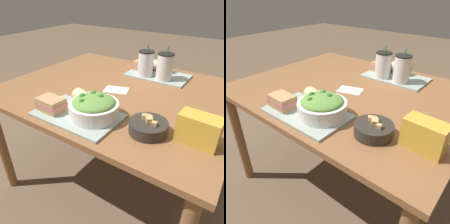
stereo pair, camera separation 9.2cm
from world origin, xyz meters
TOP-DOWN VIEW (x-y plane):
  - ground_plane at (0.00, 0.00)m, footprint 12.00×12.00m
  - dining_table at (0.00, 0.00)m, footprint 1.35×1.09m
  - tray_near at (0.02, -0.39)m, footprint 0.41×0.25m
  - tray_far at (0.12, 0.33)m, footprint 0.41×0.25m
  - salad_bowl at (0.09, -0.36)m, footprint 0.23×0.23m
  - soup_bowl at (0.36, -0.32)m, footprint 0.17×0.17m
  - sandwich_near at (-0.11, -0.43)m, footprint 0.14×0.10m
  - baguette_near at (-0.00, -0.30)m, footprint 0.17×0.12m
  - sandwich_far at (-0.01, 0.36)m, footprint 0.14×0.10m
  - baguette_far at (0.12, 0.41)m, footprint 0.13×0.08m
  - drink_cup_dark at (0.05, 0.26)m, footprint 0.10×0.10m
  - drink_cup_red at (0.19, 0.26)m, footprint 0.10×0.10m
  - chip_bag at (0.55, -0.28)m, footprint 0.16×0.09m
  - napkin_folded at (0.01, -0.03)m, footprint 0.17×0.14m

SIDE VIEW (x-z plane):
  - ground_plane at x=0.00m, z-range 0.00..0.00m
  - dining_table at x=0.00m, z-range 0.29..1.05m
  - napkin_folded at x=0.01m, z-range 0.76..0.76m
  - tray_near at x=0.02m, z-range 0.76..0.77m
  - tray_far at x=0.12m, z-range 0.76..0.77m
  - soup_bowl at x=0.36m, z-range 0.75..0.83m
  - sandwich_near at x=-0.11m, z-range 0.77..0.84m
  - sandwich_far at x=-0.01m, z-range 0.77..0.84m
  - baguette_near at x=0.00m, z-range 0.77..0.85m
  - baguette_far at x=0.12m, z-range 0.77..0.85m
  - chip_bag at x=0.55m, z-range 0.76..0.88m
  - salad_bowl at x=0.09m, z-range 0.77..0.87m
  - drink_cup_dark at x=0.05m, z-range 0.74..0.96m
  - drink_cup_red at x=0.19m, z-range 0.74..0.96m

